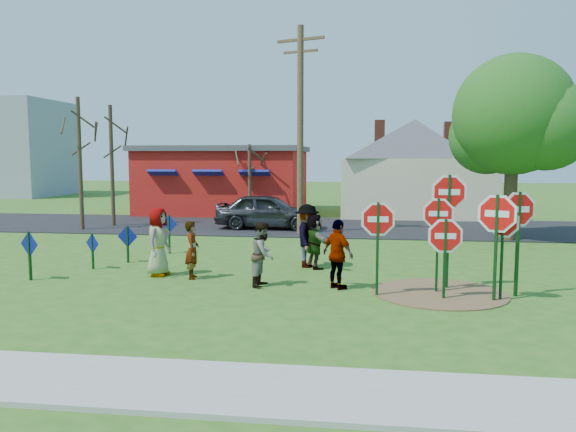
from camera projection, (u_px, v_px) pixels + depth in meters
name	position (u px, v px, depth m)	size (l,w,h in m)	color
ground	(263.00, 279.00, 15.08)	(120.00, 120.00, 0.00)	#2B5C1A
sidewalk	(173.00, 385.00, 7.98)	(22.00, 1.80, 0.08)	#9E9E99
road	(306.00, 226.00, 26.41)	(120.00, 7.50, 0.04)	black
dirt_patch	(439.00, 293.00, 13.49)	(3.20, 3.20, 0.03)	brown
red_building	(225.00, 179.00, 33.33)	(9.40, 7.69, 3.90)	#A61B10
cream_house	(414.00, 163.00, 31.78)	(9.40, 9.40, 6.50)	beige
distant_building	(3.00, 149.00, 47.94)	(10.00, 8.00, 8.00)	#8C939E
stop_sign_a	(378.00, 228.00, 13.10)	(1.09, 0.11, 2.37)	#103C16
stop_sign_b	(449.00, 202.00, 13.79)	(1.17, 0.08, 3.00)	#103C16
stop_sign_c	(503.00, 231.00, 12.69)	(0.86, 0.49, 2.30)	#103C16
stop_sign_d	(519.00, 218.00, 13.05)	(1.08, 0.35, 2.62)	#103C16
stop_sign_e	(445.00, 242.00, 12.83)	(1.08, 0.08, 2.02)	#103C16
stop_sign_f	(497.00, 221.00, 12.58)	(1.09, 0.50, 2.60)	#103C16
stop_sign_g	(438.00, 223.00, 13.43)	(1.01, 0.07, 2.43)	#103C16
blue_diamond_a	(29.00, 250.00, 14.89)	(0.64, 0.28, 1.32)	#103C16
blue_diamond_b	(92.00, 247.00, 16.39)	(0.52, 0.29, 1.06)	#103C16
blue_diamond_c	(128.00, 240.00, 17.38)	(0.68, 0.10, 1.16)	#103C16
blue_diamond_d	(169.00, 229.00, 19.01)	(0.61, 0.20, 1.34)	#103C16
person_a	(158.00, 242.00, 15.46)	(0.93, 0.60, 1.90)	#414D9C
person_b	(192.00, 250.00, 15.10)	(0.57, 0.37, 1.56)	#2D7C70
person_c	(263.00, 254.00, 14.23)	(0.79, 0.62, 1.63)	brown
person_d	(307.00, 236.00, 16.66)	(1.22, 0.70, 1.89)	#36363B
person_e	(338.00, 254.00, 13.88)	(1.02, 0.43, 1.74)	#4F2956
person_f	(315.00, 241.00, 16.46)	(1.51, 0.48, 1.63)	#1D4D26
suv	(267.00, 211.00, 25.44)	(1.88, 4.68, 1.59)	#343339
utility_pole	(300.00, 126.00, 23.57)	(2.05, 0.79, 8.69)	#4C3823
leafy_tree	(517.00, 121.00, 21.57)	(5.07, 4.62, 7.20)	#382819
bare_tree_west	(79.00, 145.00, 24.86)	(1.80, 1.80, 5.91)	#382819
bare_tree_east	(250.00, 171.00, 29.61)	(1.80, 1.80, 3.95)	#382819
bare_tree_mid	(111.00, 148.00, 26.24)	(1.80, 1.80, 5.69)	#382819
bare_tree_extra	(250.00, 172.00, 28.99)	(1.80, 1.80, 3.86)	#382819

